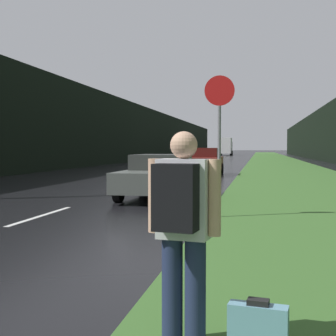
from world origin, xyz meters
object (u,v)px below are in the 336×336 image
Objects in this scene: car_passing_far at (205,162)px; delivery_truck at (226,146)px; hitchhiker_with_backpack at (182,224)px; suitcase at (258,332)px; car_passing_near at (161,175)px; stop_sign at (219,133)px; car_oncoming at (202,154)px.

delivery_truck reaches higher than car_passing_far.
car_passing_far is (-2.38, 22.26, -0.19)m from hitchhiker_with_backpack.
suitcase is at bearing -0.31° from hitchhiker_with_backpack.
car_passing_far is (0.00, 11.79, 0.08)m from car_passing_near.
delivery_truck is at bearing 102.42° from suitcase.
hitchhiker_with_backpack reaches higher than car_passing_near.
car_passing_near is at bearing 118.88° from stop_sign.
stop_sign is 44.00m from car_oncoming.
stop_sign is 4.49m from car_passing_near.
stop_sign is at bearing 97.65° from car_passing_far.
car_passing_far is 28.25m from car_oncoming.
car_passing_far is (-2.09, 15.59, -1.09)m from stop_sign.
stop_sign is at bearing 100.75° from hitchhiker_with_backpack.
car_passing_far is at bearing -82.70° from car_oncoming.
car_passing_near is (-2.38, 10.47, -0.27)m from hitchhiker_with_backpack.
delivery_truck is at bearing -86.96° from car_passing_far.
car_passing_far reaches higher than suitcase.
hitchhiker_with_backpack reaches higher than suitcase.
stop_sign is 0.41× the size of delivery_truck.
car_passing_far is 67.74m from delivery_truck.
car_oncoming is (-3.59, 39.81, 0.07)m from car_passing_near.
hitchhiker_with_backpack is 0.39× the size of car_passing_far.
car_passing_far is at bearing 97.65° from stop_sign.
hitchhiker_with_backpack is 0.35× the size of car_oncoming.
hitchhiker_with_backpack is 0.35× the size of car_passing_near.
suitcase is (0.85, -6.75, -1.63)m from stop_sign.
car_passing_far is 0.92× the size of car_oncoming.
car_passing_far is 0.57× the size of delivery_truck.
delivery_truck is at bearing 93.91° from stop_sign.
hitchhiker_with_backpack is 50.63m from car_oncoming.
car_oncoming is (-6.53, 50.36, 0.54)m from suitcase.
car_passing_near is (-2.09, 3.80, -1.16)m from stop_sign.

